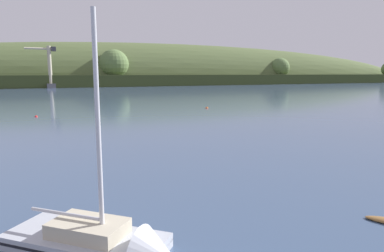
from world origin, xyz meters
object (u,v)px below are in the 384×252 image
(sailboat_midwater_white, at_px, (108,248))
(mooring_buoy_foreground, at_px, (207,108))
(dockside_crane, at_px, (49,68))
(mooring_buoy_midchannel, at_px, (36,117))

(sailboat_midwater_white, xyz_separation_m, mooring_buoy_foreground, (27.35, 46.04, -0.19))
(sailboat_midwater_white, bearing_deg, mooring_buoy_foreground, 102.61)
(mooring_buoy_foreground, bearing_deg, dockside_crane, 102.61)
(dockside_crane, xyz_separation_m, mooring_buoy_midchannel, (-5.86, -107.72, -8.77))
(dockside_crane, distance_m, mooring_buoy_midchannel, 108.23)
(mooring_buoy_foreground, distance_m, mooring_buoy_midchannel, 29.81)
(sailboat_midwater_white, bearing_deg, mooring_buoy_midchannel, 136.42)
(mooring_buoy_foreground, relative_size, mooring_buoy_midchannel, 1.16)
(sailboat_midwater_white, relative_size, mooring_buoy_foreground, 15.90)
(mooring_buoy_foreground, xyz_separation_m, mooring_buoy_midchannel, (-29.80, -0.72, 0.00))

